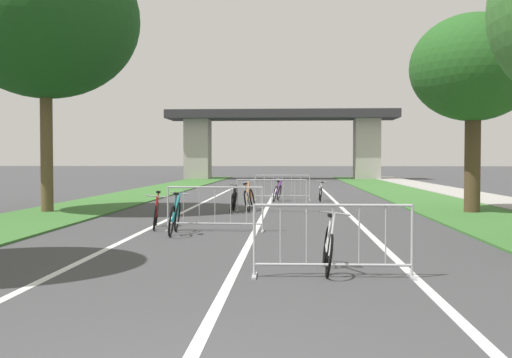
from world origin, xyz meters
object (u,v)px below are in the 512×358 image
(crowd_barrier_fourth, at_px, (283,188))
(bicycle_purple_3, at_px, (277,192))
(bicycle_red_0, at_px, (156,214))
(bicycle_black_6, at_px, (233,201))
(bicycle_silver_2, at_px, (321,193))
(crowd_barrier_third, at_px, (272,196))
(bicycle_orange_5, at_px, (249,199))
(crowd_barrier_nearest, at_px, (333,241))
(bicycle_white_4, at_px, (328,247))
(tree_left_cypress_far, at_px, (45,19))
(bicycle_teal_1, at_px, (175,217))
(tree_right_pine_near, at_px, (474,69))
(crowd_barrier_second, at_px, (215,209))

(crowd_barrier_fourth, xyz_separation_m, bicycle_purple_3, (-0.20, -0.45, -0.16))
(bicycle_red_0, xyz_separation_m, bicycle_black_6, (1.47, 4.41, 0.00))
(bicycle_silver_2, bearing_deg, crowd_barrier_third, -109.45)
(bicycle_purple_3, height_order, bicycle_orange_5, bicycle_orange_5)
(crowd_barrier_nearest, xyz_separation_m, bicycle_orange_5, (-1.98, 11.08, -0.14))
(crowd_barrier_third, bearing_deg, bicycle_red_0, -119.35)
(bicycle_black_6, bearing_deg, bicycle_purple_3, 75.91)
(bicycle_white_4, bearing_deg, tree_left_cypress_far, -47.88)
(crowd_barrier_fourth, distance_m, bicycle_teal_1, 11.48)
(bicycle_white_4, bearing_deg, crowd_barrier_fourth, -85.91)
(bicycle_teal_1, relative_size, bicycle_silver_2, 1.05)
(tree_right_pine_near, distance_m, bicycle_black_6, 8.53)
(bicycle_purple_3, xyz_separation_m, bicycle_white_4, (1.12, -15.09, 0.00))
(bicycle_silver_2, distance_m, bicycle_purple_3, 1.74)
(crowd_barrier_fourth, height_order, bicycle_teal_1, crowd_barrier_fourth)
(tree_left_cypress_far, xyz_separation_m, bicycle_orange_5, (6.30, 1.28, -5.69))
(tree_right_pine_near, xyz_separation_m, bicycle_silver_2, (-4.44, 5.23, -4.14))
(crowd_barrier_third, height_order, bicycle_orange_5, crowd_barrier_third)
(bicycle_black_6, bearing_deg, crowd_barrier_third, 16.17)
(crowd_barrier_third, distance_m, crowd_barrier_fourth, 5.34)
(tree_left_cypress_far, relative_size, tree_right_pine_near, 1.39)
(tree_left_cypress_far, relative_size, bicycle_black_6, 5.17)
(bicycle_red_0, height_order, bicycle_black_6, bicycle_red_0)
(tree_left_cypress_far, height_order, crowd_barrier_fourth, tree_left_cypress_far)
(crowd_barrier_second, distance_m, bicycle_white_4, 5.41)
(tree_right_pine_near, relative_size, bicycle_orange_5, 3.49)
(crowd_barrier_second, relative_size, bicycle_orange_5, 1.30)
(tree_left_cypress_far, bearing_deg, tree_right_pine_near, 2.46)
(tree_left_cypress_far, bearing_deg, bicycle_red_0, -41.73)
(tree_right_pine_near, distance_m, crowd_barrier_fourth, 9.12)
(crowd_barrier_nearest, distance_m, bicycle_white_4, 0.48)
(tree_right_pine_near, bearing_deg, bicycle_purple_3, 140.06)
(crowd_barrier_nearest, relative_size, crowd_barrier_second, 1.00)
(crowd_barrier_fourth, xyz_separation_m, bicycle_black_6, (-1.48, -5.69, -0.17))
(bicycle_purple_3, xyz_separation_m, bicycle_black_6, (-1.27, -5.24, -0.01))
(bicycle_red_0, xyz_separation_m, bicycle_silver_2, (4.49, 9.70, -0.01))
(crowd_barrier_fourth, height_order, bicycle_black_6, crowd_barrier_fourth)
(crowd_barrier_fourth, height_order, bicycle_white_4, crowd_barrier_fourth)
(bicycle_orange_5, bearing_deg, bicycle_teal_1, -95.86)
(tree_left_cypress_far, distance_m, bicycle_red_0, 8.18)
(bicycle_red_0, bearing_deg, bicycle_black_6, -118.97)
(tree_right_pine_near, distance_m, bicycle_teal_1, 10.79)
(tree_left_cypress_far, height_order, bicycle_teal_1, tree_left_cypress_far)
(crowd_barrier_nearest, relative_size, crowd_barrier_fourth, 1.00)
(bicycle_white_4, relative_size, bicycle_orange_5, 0.91)
(bicycle_teal_1, height_order, bicycle_silver_2, bicycle_teal_1)
(tree_right_pine_near, xyz_separation_m, bicycle_purple_3, (-6.18, 5.18, -4.12))
(tree_right_pine_near, relative_size, bicycle_silver_2, 3.88)
(tree_left_cypress_far, relative_size, crowd_barrier_fourth, 3.72)
(bicycle_silver_2, relative_size, bicycle_black_6, 0.96)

